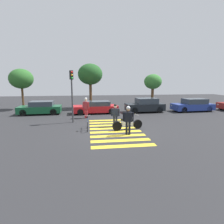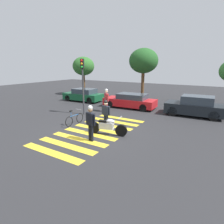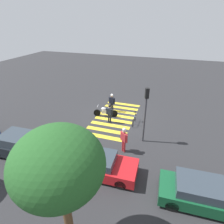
# 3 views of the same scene
# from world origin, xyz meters

# --- Properties ---
(ground_plane) EXTENTS (60.00, 60.00, 0.00)m
(ground_plane) POSITION_xyz_m (0.00, 0.00, 0.00)
(ground_plane) COLOR #2B2B2D
(police_motorcycle) EXTENTS (2.21, 0.78, 1.04)m
(police_motorcycle) POSITION_xyz_m (0.89, -0.03, 0.46)
(police_motorcycle) COLOR black
(police_motorcycle) RESTS_ON ground_plane
(leaning_bicycle) EXTENTS (0.46, 1.64, 0.98)m
(leaning_bicycle) POSITION_xyz_m (-1.88, 0.40, 0.36)
(leaning_bicycle) COLOR black
(leaning_bicycle) RESTS_ON ground_plane
(officer_on_foot) EXTENTS (0.67, 0.32, 1.83)m
(officer_on_foot) POSITION_xyz_m (0.66, -1.18, 1.07)
(officer_on_foot) COLOR black
(officer_on_foot) RESTS_ON ground_plane
(officer_by_motorcycle) EXTENTS (0.65, 0.27, 1.71)m
(officer_by_motorcycle) POSITION_xyz_m (0.17, 0.95, 0.98)
(officer_by_motorcycle) COLOR #1E232D
(officer_by_motorcycle) RESTS_ON ground_plane
(pedestrian_bystander) EXTENTS (0.58, 0.46, 1.89)m
(pedestrian_bystander) POSITION_xyz_m (-2.00, 4.34, 1.11)
(pedestrian_bystander) COLOR #B22D33
(pedestrian_bystander) RESTS_ON ground_plane
(crosswalk_stripes) EXTENTS (3.46, 6.75, 0.01)m
(crosswalk_stripes) POSITION_xyz_m (0.00, 0.00, 0.00)
(crosswalk_stripes) COLOR yellow
(crosswalk_stripes) RESTS_ON ground_plane
(car_green_compact) EXTENTS (4.21, 2.00, 1.33)m
(car_green_compact) POSITION_xyz_m (-6.61, 6.97, 0.64)
(car_green_compact) COLOR black
(car_green_compact) RESTS_ON ground_plane
(car_red_convertible) EXTENTS (4.68, 1.99, 1.28)m
(car_red_convertible) POSITION_xyz_m (-0.99, 6.67, 0.62)
(car_red_convertible) COLOR black
(car_red_convertible) RESTS_ON ground_plane
(car_black_suv) EXTENTS (4.13, 1.99, 1.52)m
(car_black_suv) POSITION_xyz_m (4.35, 6.69, 0.72)
(car_black_suv) COLOR black
(car_black_suv) RESTS_ON ground_plane
(car_blue_hatchback) EXTENTS (4.51, 2.02, 1.41)m
(car_blue_hatchback) POSITION_xyz_m (9.82, 6.49, 0.67)
(car_blue_hatchback) COLOR black
(car_blue_hatchback) RESTS_ON ground_plane
(traffic_light_pole) EXTENTS (0.31, 0.36, 4.17)m
(traffic_light_pole) POSITION_xyz_m (-3.05, 2.73, 2.80)
(traffic_light_pole) COLOR #38383D
(traffic_light_pole) RESTS_ON ground_plane
(street_tree_near) EXTENTS (2.70, 2.70, 4.75)m
(street_tree_near) POSITION_xyz_m (-9.43, 10.53, 3.58)
(street_tree_near) COLOR brown
(street_tree_near) RESTS_ON ground_plane
(street_tree_mid) EXTENTS (2.98, 2.98, 5.42)m
(street_tree_mid) POSITION_xyz_m (-1.43, 10.53, 4.12)
(street_tree_mid) COLOR brown
(street_tree_mid) RESTS_ON ground_plane
(street_tree_far) EXTENTS (2.24, 2.24, 4.21)m
(street_tree_far) POSITION_xyz_m (6.57, 10.53, 3.20)
(street_tree_far) COLOR brown
(street_tree_far) RESTS_ON ground_plane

